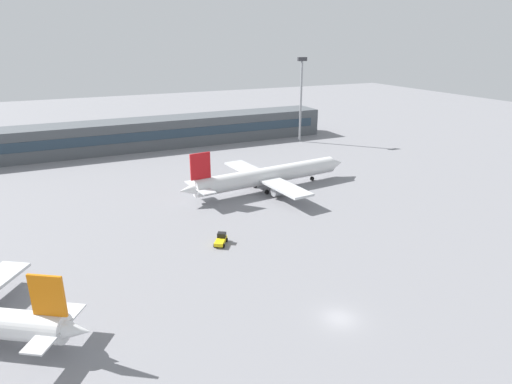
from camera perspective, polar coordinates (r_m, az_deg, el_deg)
ground_plane at (r=89.64m, az=-4.09°, el=-2.44°), size 400.00×400.00×0.00m
terminal_building at (r=145.01m, az=-12.94°, el=7.48°), size 114.25×12.13×9.00m
airplane_mid at (r=101.10m, az=1.74°, el=2.16°), size 44.08×30.88×10.89m
baggage_tug_yellow at (r=75.50m, az=-4.57°, el=-6.15°), size 3.25×3.83×1.75m
floodlight_tower_west at (r=147.96m, az=5.87°, el=12.51°), size 3.20×0.80×27.35m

